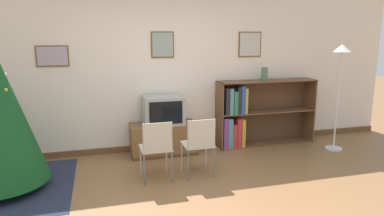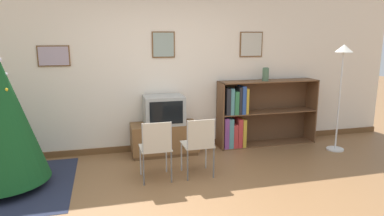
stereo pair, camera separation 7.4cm
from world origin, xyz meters
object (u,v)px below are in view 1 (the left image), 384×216
at_px(television, 163,110).
at_px(folding_chair_left, 157,147).
at_px(bookshelf, 248,115).
at_px(folding_chair_right, 199,143).
at_px(standing_lamp, 340,70).
at_px(vase, 264,74).
at_px(tv_console, 164,139).

height_order(television, folding_chair_left, television).
height_order(folding_chair_left, bookshelf, bookshelf).
height_order(folding_chair_left, folding_chair_right, same).
xyz_separation_m(folding_chair_left, standing_lamp, (3.11, 0.50, 0.87)).
bearing_deg(vase, television, -178.60).
bearing_deg(bookshelf, folding_chair_left, -148.34).
height_order(tv_console, standing_lamp, standing_lamp).
relative_size(tv_console, standing_lamp, 0.60).
bearing_deg(folding_chair_right, television, 105.61).
distance_m(television, vase, 1.84).
distance_m(folding_chair_left, standing_lamp, 3.26).
bearing_deg(tv_console, vase, 1.32).
distance_m(television, folding_chair_left, 1.10).
distance_m(tv_console, bookshelf, 1.53).
distance_m(tv_console, folding_chair_left, 1.10).
relative_size(folding_chair_left, bookshelf, 0.47).
height_order(folding_chair_right, bookshelf, bookshelf).
distance_m(folding_chair_left, bookshelf, 2.10).
bearing_deg(vase, folding_chair_right, -143.87).
bearing_deg(standing_lamp, television, 169.28).
bearing_deg(folding_chair_left, standing_lamp, 9.16).
xyz_separation_m(television, standing_lamp, (2.82, -0.53, 0.61)).
xyz_separation_m(television, vase, (1.76, 0.04, 0.52)).
distance_m(vase, standing_lamp, 1.20).
relative_size(folding_chair_right, bookshelf, 0.47).
bearing_deg(television, bookshelf, 2.63).
relative_size(folding_chair_left, vase, 3.63).
bearing_deg(folding_chair_left, television, 74.39).
bearing_deg(standing_lamp, folding_chair_right, -168.80).
relative_size(television, vase, 2.77).
distance_m(folding_chair_left, vase, 2.44).
height_order(television, folding_chair_right, television).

